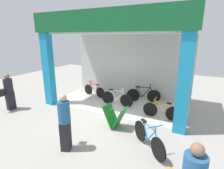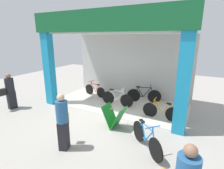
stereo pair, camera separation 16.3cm
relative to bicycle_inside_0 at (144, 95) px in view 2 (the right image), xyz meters
name	(u,v)px [view 2 (the right image)]	position (x,y,z in m)	size (l,w,h in m)	color
ground_plane	(104,115)	(-1.01, -2.21, -0.37)	(20.67, 20.67, 0.00)	#9E9991
shop_facade	(120,58)	(-1.01, -0.65, 1.86)	(6.53, 3.24, 4.15)	beige
bicycle_inside_0	(144,95)	(0.00, 0.00, 0.00)	(1.62, 0.58, 0.92)	black
bicycle_inside_1	(95,90)	(-2.65, -0.36, -0.04)	(1.47, 0.44, 0.83)	black
bicycle_inside_2	(161,111)	(1.19, -1.48, -0.04)	(1.50, 0.41, 0.83)	black
bicycle_inside_3	(117,98)	(-0.99, -1.01, -0.02)	(1.60, 0.44, 0.88)	black
bicycle_parked_0	(146,138)	(1.24, -3.64, -0.01)	(1.21, 1.16, 0.90)	black
sandwich_board_sign	(114,117)	(-0.16, -2.91, 0.04)	(0.80, 0.62, 0.82)	#197226
pedestrian_0	(63,121)	(-0.88, -4.70, 0.51)	(0.43, 0.57, 1.70)	black
pedestrian_2	(10,91)	(-5.06, -3.57, 0.48)	(0.42, 0.69, 1.63)	black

